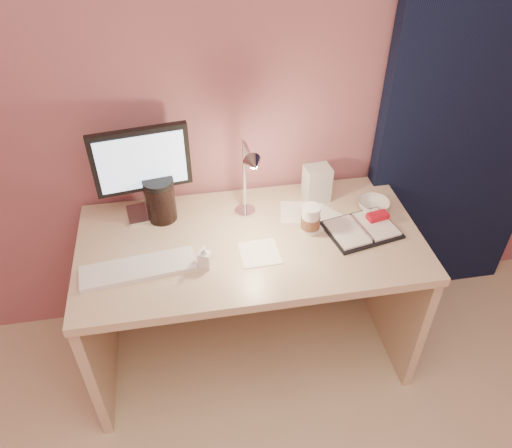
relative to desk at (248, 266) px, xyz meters
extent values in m
plane|color=#925555|center=(0.00, 0.30, 0.75)|extent=(3.50, 0.00, 3.50)
cube|color=black|center=(1.05, 0.24, 0.60)|extent=(0.85, 0.08, 2.20)
cube|color=tan|center=(0.00, -0.07, 0.21)|extent=(1.40, 0.70, 0.04)
cube|color=tan|center=(-0.68, -0.07, -0.16)|extent=(0.04, 0.66, 0.69)
cube|color=tan|center=(0.68, -0.07, -0.16)|extent=(0.04, 0.66, 0.69)
cube|color=tan|center=(0.00, 0.26, -0.10)|extent=(1.32, 0.03, 0.55)
cube|color=silver|center=(-0.40, 0.17, 0.23)|extent=(0.21, 0.16, 0.01)
cylinder|color=silver|center=(-0.40, 0.17, 0.29)|extent=(0.03, 0.03, 0.10)
cube|color=black|center=(-0.40, 0.17, 0.50)|extent=(0.39, 0.08, 0.28)
cube|color=#BBDBFF|center=(-0.41, 0.15, 0.50)|extent=(0.34, 0.05, 0.23)
cube|color=white|center=(-0.45, -0.18, 0.23)|extent=(0.44, 0.17, 0.02)
cube|color=black|center=(0.46, -0.10, 0.23)|extent=(0.32, 0.27, 0.01)
cube|color=silver|center=(0.39, -0.11, 0.24)|extent=(0.16, 0.21, 0.01)
cube|color=silver|center=(0.53, -0.09, 0.24)|extent=(0.16, 0.21, 0.01)
cube|color=red|center=(0.55, -0.06, 0.26)|extent=(0.10, 0.06, 0.03)
cube|color=silver|center=(0.02, -0.16, 0.23)|extent=(0.16, 0.16, 0.00)
cube|color=silver|center=(0.23, 0.07, 0.23)|extent=(0.18, 0.18, 0.00)
cube|color=silver|center=(0.30, 0.03, 0.23)|extent=(0.23, 0.23, 0.00)
cylinder|color=white|center=(0.25, -0.06, 0.28)|extent=(0.07, 0.07, 0.12)
cylinder|color=brown|center=(0.25, -0.06, 0.27)|extent=(0.08, 0.08, 0.05)
cylinder|color=white|center=(0.25, -0.06, 0.35)|extent=(0.08, 0.08, 0.01)
imported|color=silver|center=(0.56, 0.03, 0.25)|extent=(0.14, 0.14, 0.04)
imported|color=white|center=(-0.20, -0.19, 0.28)|extent=(0.06, 0.06, 0.10)
cylinder|color=black|center=(-0.35, 0.13, 0.31)|extent=(0.12, 0.12, 0.17)
cube|color=beige|center=(0.33, 0.15, 0.31)|extent=(0.12, 0.10, 0.17)
cylinder|color=silver|center=(0.01, 0.11, 0.23)|extent=(0.09, 0.09, 0.01)
cylinder|color=silver|center=(0.01, 0.11, 0.41)|extent=(0.01, 0.01, 0.33)
cone|color=silver|center=(-0.01, -0.05, 0.57)|extent=(0.07, 0.06, 0.07)
camera|label=1|loc=(-0.24, -1.58, 1.57)|focal=35.00mm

